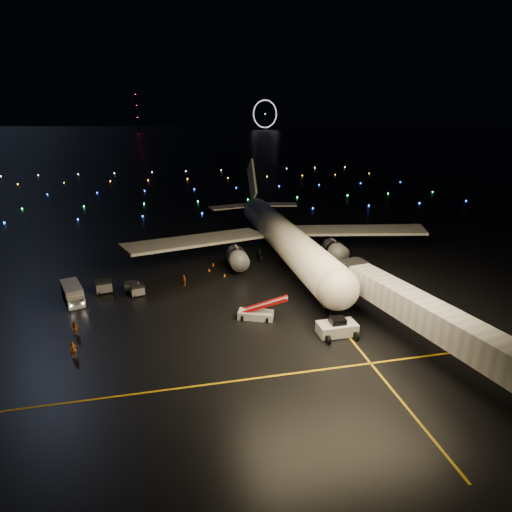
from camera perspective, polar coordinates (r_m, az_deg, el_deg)
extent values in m
plane|color=black|center=(343.61, -10.99, 14.94)|extent=(2000.00, 2000.00, 0.00)
cube|color=#E1AF09|center=(65.57, 6.11, -2.80)|extent=(0.25, 80.00, 0.02)
cube|color=#E1AF09|center=(40.96, -6.68, -17.75)|extent=(60.00, 0.25, 0.02)
cube|color=silver|center=(48.93, 11.50, -9.83)|extent=(4.63, 2.48, 2.18)
cube|color=silver|center=(61.53, -24.75, -4.80)|extent=(4.60, 7.44, 2.62)
imported|color=orange|center=(48.25, -24.64, -12.04)|extent=(0.80, 0.75, 1.84)
imported|color=orange|center=(52.48, -24.38, -9.43)|extent=(0.90, 0.72, 1.78)
imported|color=orange|center=(62.23, -10.20, -3.43)|extent=(0.76, 1.07, 1.68)
cone|color=orange|center=(65.05, -4.52, -2.71)|extent=(0.44, 0.44, 0.50)
cone|color=orange|center=(69.80, -6.15, -1.16)|extent=(0.56, 0.56, 0.56)
cone|color=orange|center=(67.48, -6.71, -1.95)|extent=(0.56, 0.56, 0.50)
cone|color=orange|center=(77.44, -14.67, 0.35)|extent=(0.52, 0.52, 0.45)
cylinder|color=black|center=(784.46, -16.65, 19.17)|extent=(1.80, 1.80, 64.00)
cube|color=gray|center=(60.40, -16.57, -4.75)|extent=(2.13, 1.76, 1.56)
cube|color=gray|center=(62.94, -20.89, -4.11)|extent=(2.46, 1.95, 1.86)
cube|color=gray|center=(62.02, -17.30, -4.20)|extent=(2.01, 1.60, 1.52)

